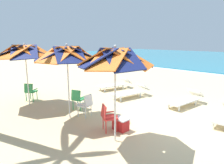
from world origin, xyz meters
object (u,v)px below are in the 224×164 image
object	(u,v)px
plastic_chair_2	(78,98)
sun_lounger_2	(131,92)
plastic_chair_0	(108,116)
beach_umbrella_2	(25,52)
plastic_chair_3	(30,91)
sun_lounger_1	(185,99)
beach_umbrella_1	(67,54)
plastic_chair_1	(86,104)
cooler_box	(121,124)
sun_lounger_3	(115,84)
beach_umbrella_0	(115,59)

from	to	relation	value
plastic_chair_2	sun_lounger_2	bearing A→B (deg)	83.73
plastic_chair_0	beach_umbrella_2	world-z (taller)	beach_umbrella_2
plastic_chair_3	sun_lounger_1	world-z (taller)	plastic_chair_3
beach_umbrella_1	plastic_chair_1	size ratio (longest dim) A/B	3.16
plastic_chair_3	plastic_chair_1	bearing A→B (deg)	11.39
plastic_chair_1	sun_lounger_2	world-z (taller)	plastic_chair_1
cooler_box	plastic_chair_2	bearing A→B (deg)	177.55
plastic_chair_1	plastic_chair_2	bearing A→B (deg)	165.43
plastic_chair_2	beach_umbrella_2	distance (m)	3.06
plastic_chair_1	sun_lounger_3	world-z (taller)	plastic_chair_1
plastic_chair_3	sun_lounger_2	size ratio (longest dim) A/B	0.39
sun_lounger_1	plastic_chair_2	bearing A→B (deg)	-127.39
sun_lounger_1	sun_lounger_3	size ratio (longest dim) A/B	0.99
beach_umbrella_0	beach_umbrella_1	bearing A→B (deg)	179.77
beach_umbrella_0	cooler_box	xyz separation A→B (m)	(-0.38, 0.64, -2.15)
cooler_box	sun_lounger_2	bearing A→B (deg)	125.86
beach_umbrella_1	sun_lounger_3	xyz separation A→B (m)	(-2.04, 4.39, -2.08)
cooler_box	beach_umbrella_1	bearing A→B (deg)	-162.92
plastic_chair_2	plastic_chair_3	distance (m)	2.77
plastic_chair_3	sun_lounger_1	bearing A→B (deg)	40.45
beach_umbrella_1	plastic_chair_0	bearing A→B (deg)	8.87
plastic_chair_2	cooler_box	xyz separation A→B (m)	(2.57, -0.11, -0.30)
plastic_chair_1	plastic_chair_3	world-z (taller)	same
sun_lounger_1	beach_umbrella_2	bearing A→B (deg)	-135.20
beach_umbrella_2	plastic_chair_0	bearing A→B (deg)	9.47
beach_umbrella_0	sun_lounger_3	distance (m)	6.60
beach_umbrella_0	beach_umbrella_1	world-z (taller)	beach_umbrella_1
plastic_chair_0	cooler_box	world-z (taller)	plastic_chair_0
beach_umbrella_1	plastic_chair_1	world-z (taller)	beach_umbrella_1
beach_umbrella_0	plastic_chair_2	distance (m)	3.56
beach_umbrella_0	plastic_chair_2	world-z (taller)	beach_umbrella_0
sun_lounger_1	sun_lounger_2	size ratio (longest dim) A/B	0.99
plastic_chair_0	plastic_chair_3	bearing A→B (deg)	-174.59
beach_umbrella_0	plastic_chair_1	world-z (taller)	beach_umbrella_0
plastic_chair_0	plastic_chair_1	bearing A→B (deg)	170.99
beach_umbrella_0	plastic_chair_1	distance (m)	2.84
sun_lounger_1	sun_lounger_3	distance (m)	4.37
beach_umbrella_1	beach_umbrella_0	bearing A→B (deg)	-0.23
plastic_chair_1	beach_umbrella_0	bearing A→B (deg)	-14.05
beach_umbrella_0	cooler_box	bearing A→B (deg)	120.84
sun_lounger_1	sun_lounger_3	bearing A→B (deg)	-178.77
sun_lounger_3	sun_lounger_2	bearing A→B (deg)	-19.73
plastic_chair_1	sun_lounger_1	bearing A→B (deg)	63.25
plastic_chair_2	plastic_chair_3	size ratio (longest dim) A/B	1.00
plastic_chair_0	cooler_box	distance (m)	0.52
beach_umbrella_1	plastic_chair_3	world-z (taller)	beach_umbrella_1
plastic_chair_0	beach_umbrella_1	bearing A→B (deg)	-171.13
sun_lounger_1	sun_lounger_2	world-z (taller)	same
beach_umbrella_2	cooler_box	size ratio (longest dim) A/B	5.48
plastic_chair_1	sun_lounger_3	distance (m)	4.55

